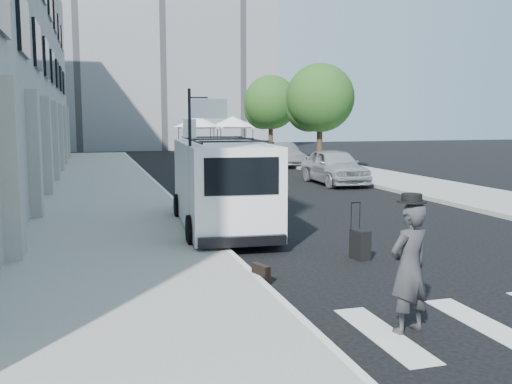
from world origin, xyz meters
TOP-DOWN VIEW (x-y plane):
  - ground at (0.00, 0.00)m, footprint 120.00×120.00m
  - sidewalk_left at (-4.25, 16.00)m, footprint 4.50×48.00m
  - sidewalk_right at (9.00, 20.00)m, footprint 4.00×56.00m
  - building_far at (2.00, 50.00)m, footprint 22.00×12.00m
  - sign_pole at (-2.36, 3.20)m, footprint 1.03×0.07m
  - tree_near at (7.50, 20.15)m, footprint 3.80×3.83m
  - tree_far at (7.50, 29.15)m, footprint 3.80×3.83m
  - tent_left at (4.00, 38.00)m, footprint 4.00×4.00m
  - tent_right at (7.20, 38.50)m, footprint 4.00×4.00m
  - businessman at (-0.63, -3.00)m, footprint 0.76×0.61m
  - briefcase at (-1.90, -0.12)m, footprint 0.25×0.46m
  - suitcase at (0.63, 0.98)m, footprint 0.33×0.47m
  - cargo_van at (-1.49, 4.98)m, footprint 2.54×6.37m
  - parked_car_a at (5.89, 14.13)m, footprint 2.05×4.83m
  - parked_car_b at (6.79, 24.16)m, footprint 1.87×4.63m
  - parked_car_c at (6.07, 30.55)m, footprint 2.63×5.69m

SIDE VIEW (x-z plane):
  - ground at x=0.00m, z-range 0.00..0.00m
  - sidewalk_left at x=-4.25m, z-range 0.00..0.15m
  - sidewalk_right at x=9.00m, z-range 0.00..0.15m
  - briefcase at x=-1.90m, z-range 0.00..0.34m
  - suitcase at x=0.63m, z-range -0.28..0.93m
  - parked_car_b at x=6.79m, z-range 0.00..1.50m
  - parked_car_c at x=6.07m, z-range 0.00..1.61m
  - parked_car_a at x=5.89m, z-range 0.00..1.63m
  - businessman at x=-0.63m, z-range 0.00..1.84m
  - cargo_van at x=-1.49m, z-range 0.04..2.39m
  - sign_pole at x=-2.36m, z-range 0.90..4.40m
  - tent_left at x=4.00m, z-range 1.11..4.31m
  - tent_right at x=7.20m, z-range 1.11..4.31m
  - tree_near at x=7.50m, z-range 0.96..6.99m
  - tree_far at x=7.50m, z-range 0.96..6.99m
  - building_far at x=2.00m, z-range 0.00..25.00m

